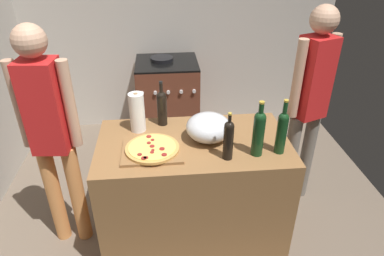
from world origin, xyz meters
TOP-DOWN VIEW (x-y plane):
  - ground_plane at (0.00, 1.30)m, footprint 3.85×3.21m
  - kitchen_wall_rear at (0.00, 2.66)m, footprint 3.85×0.10m
  - counter at (0.10, 0.66)m, footprint 1.34×0.74m
  - cutting_board at (-0.18, 0.56)m, footprint 0.40×0.32m
  - pizza at (-0.18, 0.56)m, footprint 0.36×0.36m
  - mixing_bowl at (0.21, 0.68)m, footprint 0.31×0.31m
  - paper_towel_roll at (-0.28, 0.86)m, footprint 0.11×0.11m
  - wine_bottle_green at (0.30, 0.45)m, footprint 0.07×0.07m
  - wine_bottle_dark at (0.50, 0.47)m, footprint 0.08×0.08m
  - wine_bottle_clear at (0.66, 0.48)m, footprint 0.07×0.07m
  - wine_bottle_amber at (-0.10, 0.93)m, footprint 0.07×0.07m
  - stove at (-0.03, 2.26)m, footprint 0.67×0.63m
  - person_in_stripes at (-0.86, 0.74)m, footprint 0.40×0.22m
  - person_in_red at (1.07, 1.04)m, footprint 0.38×0.27m

SIDE VIEW (x-z plane):
  - ground_plane at x=0.00m, z-range -0.02..0.00m
  - counter at x=0.10m, z-range 0.00..0.90m
  - stove at x=-0.03m, z-range -0.02..0.95m
  - cutting_board at x=-0.18m, z-range 0.90..0.92m
  - pizza at x=-0.18m, z-range 0.92..0.95m
  - mixing_bowl at x=0.21m, z-range 0.90..1.09m
  - person_in_stripes at x=-0.86m, z-range 0.15..1.86m
  - person_in_red at x=1.07m, z-range 0.15..1.88m
  - paper_towel_roll at x=-0.28m, z-range 0.90..1.19m
  - wine_bottle_green at x=0.30m, z-range 0.89..1.21m
  - wine_bottle_amber at x=-0.10m, z-range 0.88..1.22m
  - wine_bottle_clear at x=0.66m, z-range 0.88..1.26m
  - wine_bottle_dark at x=0.50m, z-range 0.88..1.27m
  - kitchen_wall_rear at x=0.00m, z-range 0.00..2.60m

